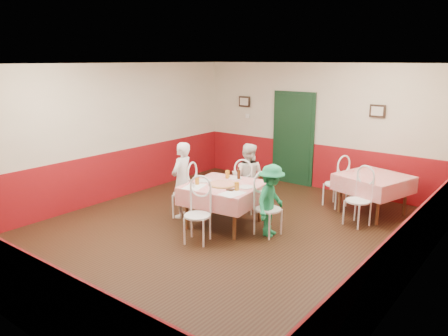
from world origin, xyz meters
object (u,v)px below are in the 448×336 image
Objects in this scene: second_table at (372,195)px; wallet at (230,190)px; glass_c at (227,174)px; diner_left at (182,180)px; pizza at (223,184)px; glass_b at (237,186)px; diner_right at (271,201)px; chair_right at (268,209)px; chair_far at (246,189)px; glass_a at (197,181)px; beer_bottle at (239,174)px; chair_second_a at (335,184)px; diner_far at (248,178)px; chair_left at (184,194)px; chair_second_b at (358,201)px; chair_near at (197,216)px; main_table at (224,205)px.

wallet is at bearing -122.39° from second_table.
diner_left is (-0.70, -0.47, -0.12)m from glass_c.
glass_b reaches higher than pizza.
wallet is 0.09× the size of diner_right.
chair_right is at bearing 25.61° from wallet.
second_table is 1.24× the size of chair_far.
glass_c is at bearing 76.12° from glass_a.
chair_right is 1.77m from diner_left.
second_table is at bearing -33.28° from diner_right.
beer_bottle reaches higher than pizza.
chair_second_a is at bearing 54.88° from glass_c.
glass_b is (-0.71, -2.36, 0.38)m from chair_second_a.
diner_far is at bearing -146.50° from second_table.
beer_bottle is (0.13, -0.44, 0.42)m from chair_far.
beer_bottle reaches higher than second_table.
chair_far is 1.25m from diner_right.
chair_far is 1.82m from chair_second_a.
diner_right is at bearing 123.47° from diner_far.
diner_left reaches higher than diner_right.
diner_left is at bearing 178.02° from glass_b.
chair_left is 1.30m from glass_b.
second_table is at bearing 50.05° from wallet.
glass_b is at bearing 72.24° from chair_left.
chair_left is 1.93× the size of pizza.
beer_bottle is (0.00, 0.47, 0.09)m from pizza.
wallet is (0.51, -0.59, -0.06)m from glass_c.
chair_right is (1.69, 0.22, 0.00)m from chair_left.
glass_b is 0.99× the size of glass_c.
chair_second_b is at bearing 104.65° from chair_left.
chair_second_a is at bearing 51.37° from chair_near.
diner_far reaches higher than chair_second_b.
glass_c is (0.65, 0.46, 0.38)m from chair_left.
glass_b is 0.67× the size of beer_bottle.
glass_a is (-1.46, -2.50, 0.37)m from chair_second_a.
glass_c is at bearing 118.68° from main_table.
chair_left is at bearing -149.19° from beer_bottle.
glass_b is at bearing 32.84° from wallet.
wallet is (-1.54, -2.43, 0.40)m from second_table.
diner_right is at bearing 130.28° from chair_far.
diner_far is at bearing 77.05° from chair_near.
beer_bottle is (-1.84, -1.05, 0.42)m from chair_second_b.
chair_second_a reaches higher than pizza.
diner_far is at bearing 133.17° from diner_left.
pizza is 0.33× the size of diner_left.
chair_second_a is 0.74× the size of diner_right.
second_table is 2.80m from glass_c.
second_table is 0.79× the size of diner_left.
diner_far is at bearing -96.36° from chair_far.
chair_right is 0.71m from wallet.
diner_left is (-0.91, -0.52, -0.16)m from beer_bottle.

